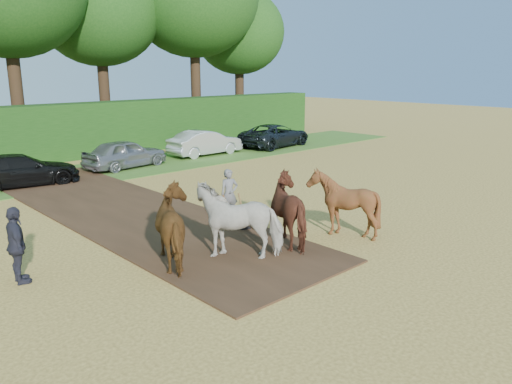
# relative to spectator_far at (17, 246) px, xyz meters

# --- Properties ---
(ground) EXTENTS (120.00, 120.00, 0.00)m
(ground) POSITION_rel_spectator_far_xyz_m (3.24, -3.29, -0.92)
(ground) COLOR gold
(ground) RESTS_ON ground
(earth_strip) EXTENTS (4.50, 17.00, 0.05)m
(earth_strip) POSITION_rel_spectator_far_xyz_m (4.74, 3.71, -0.89)
(earth_strip) COLOR #472D1C
(earth_strip) RESTS_ON ground
(grass_verge) EXTENTS (50.00, 5.00, 0.03)m
(grass_verge) POSITION_rel_spectator_far_xyz_m (3.24, 10.71, -0.90)
(grass_verge) COLOR #38601E
(grass_verge) RESTS_ON ground
(spectator_far) EXTENTS (0.59, 1.12, 1.83)m
(spectator_far) POSITION_rel_spectator_far_xyz_m (0.00, 0.00, 0.00)
(spectator_far) COLOR #22232E
(spectator_far) RESTS_ON ground
(plough_team) EXTENTS (6.85, 5.08, 1.97)m
(plough_team) POSITION_rel_spectator_far_xyz_m (5.83, -2.23, 0.06)
(plough_team) COLOR brown
(plough_team) RESTS_ON ground
(parked_cars) EXTENTS (35.90, 3.51, 1.45)m
(parked_cars) POSITION_rel_spectator_far_xyz_m (4.99, 10.72, -0.21)
(parked_cars) COLOR #A4A8AB
(parked_cars) RESTS_ON ground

